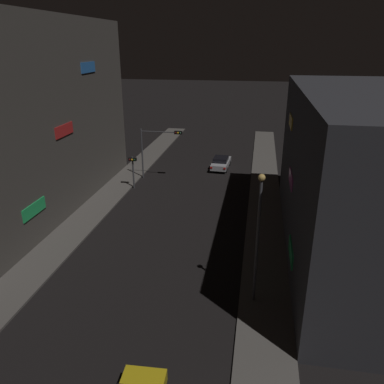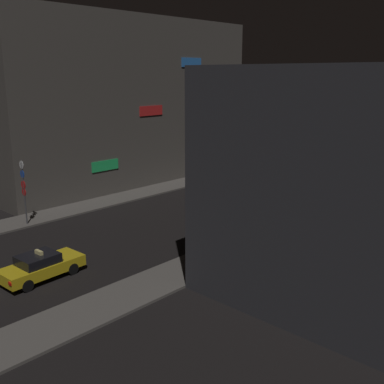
{
  "view_description": "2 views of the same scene",
  "coord_description": "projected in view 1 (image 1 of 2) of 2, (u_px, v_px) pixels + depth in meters",
  "views": [
    {
      "loc": [
        6.4,
        -4.36,
        13.77
      ],
      "look_at": [
        1.69,
        22.45,
        3.12
      ],
      "focal_mm": 35.76,
      "sensor_mm": 36.0,
      "label": 1
    },
    {
      "loc": [
        23.97,
        -5.85,
        10.7
      ],
      "look_at": [
        1.61,
        17.97,
        2.28
      ],
      "focal_mm": 43.19,
      "sensor_mm": 36.0,
      "label": 2
    }
  ],
  "objects": [
    {
      "name": "far_car",
      "position": [
        221.0,
        162.0,
        44.61
      ],
      "size": [
        2.04,
        4.54,
        1.42
      ],
      "color": "#B7B7BC",
      "rests_on": "ground_plane"
    },
    {
      "name": "traffic_light_left_kerb",
      "position": [
        133.0,
        166.0,
        37.92
      ],
      "size": [
        0.8,
        0.42,
        3.3
      ],
      "color": "#47474C",
      "rests_on": "ground_plane"
    },
    {
      "name": "sidewalk_left",
      "position": [
        111.0,
        193.0,
        37.31
      ],
      "size": [
        2.92,
        60.89,
        0.14
      ],
      "primitive_type": "cube",
      "color": "#5B5651",
      "rests_on": "ground_plane"
    },
    {
      "name": "sidewalk_right",
      "position": [
        265.0,
        203.0,
        34.93
      ],
      "size": [
        2.92,
        60.89,
        0.14
      ],
      "primitive_type": "cube",
      "color": "#5B5651",
      "rests_on": "ground_plane"
    },
    {
      "name": "traffic_light_overhead",
      "position": [
        157.0,
        143.0,
        40.06
      ],
      "size": [
        4.45,
        0.41,
        5.42
      ],
      "color": "#47474C",
      "rests_on": "ground_plane"
    },
    {
      "name": "street_lamp_near_block",
      "position": [
        258.0,
        229.0,
        20.2
      ],
      "size": [
        0.38,
        0.38,
        7.53
      ],
      "color": "#47474C",
      "rests_on": "sidewalk_right"
    }
  ]
}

